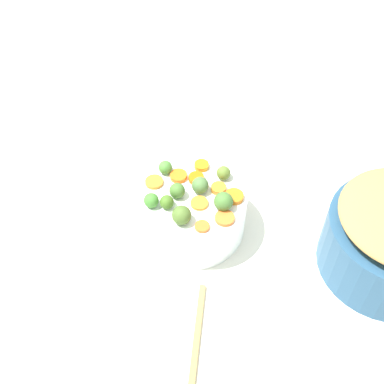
% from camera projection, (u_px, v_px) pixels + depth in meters
% --- Properties ---
extents(tabletop, '(2.40, 2.40, 0.02)m').
position_uv_depth(tabletop, '(183.00, 236.00, 1.12)').
color(tabletop, white).
rests_on(tabletop, ground).
extents(serving_bowl_carrots, '(0.23, 0.23, 0.11)m').
position_uv_depth(serving_bowl_carrots, '(192.00, 211.00, 1.08)').
color(serving_bowl_carrots, white).
rests_on(serving_bowl_carrots, tabletop).
extents(carrot_slice_0, '(0.05, 0.05, 0.01)m').
position_uv_depth(carrot_slice_0, '(219.00, 188.00, 1.05)').
color(carrot_slice_0, orange).
rests_on(carrot_slice_0, serving_bowl_carrots).
extents(carrot_slice_1, '(0.05, 0.05, 0.01)m').
position_uv_depth(carrot_slice_1, '(154.00, 182.00, 1.06)').
color(carrot_slice_1, orange).
rests_on(carrot_slice_1, serving_bowl_carrots).
extents(carrot_slice_2, '(0.05, 0.05, 0.01)m').
position_uv_depth(carrot_slice_2, '(199.00, 204.00, 1.02)').
color(carrot_slice_2, orange).
rests_on(carrot_slice_2, serving_bowl_carrots).
extents(carrot_slice_3, '(0.05, 0.05, 0.01)m').
position_uv_depth(carrot_slice_3, '(225.00, 218.00, 1.00)').
color(carrot_slice_3, orange).
rests_on(carrot_slice_3, serving_bowl_carrots).
extents(carrot_slice_4, '(0.03, 0.03, 0.01)m').
position_uv_depth(carrot_slice_4, '(202.00, 227.00, 0.99)').
color(carrot_slice_4, orange).
rests_on(carrot_slice_4, serving_bowl_carrots).
extents(carrot_slice_5, '(0.05, 0.05, 0.01)m').
position_uv_depth(carrot_slice_5, '(179.00, 176.00, 1.07)').
color(carrot_slice_5, orange).
rests_on(carrot_slice_5, serving_bowl_carrots).
extents(carrot_slice_6, '(0.04, 0.04, 0.01)m').
position_uv_depth(carrot_slice_6, '(234.00, 197.00, 1.03)').
color(carrot_slice_6, orange).
rests_on(carrot_slice_6, serving_bowl_carrots).
extents(carrot_slice_7, '(0.04, 0.04, 0.01)m').
position_uv_depth(carrot_slice_7, '(202.00, 166.00, 1.09)').
color(carrot_slice_7, orange).
rests_on(carrot_slice_7, serving_bowl_carrots).
extents(carrot_slice_8, '(0.04, 0.04, 0.01)m').
position_uv_depth(carrot_slice_8, '(196.00, 178.00, 1.07)').
color(carrot_slice_8, orange).
rests_on(carrot_slice_8, serving_bowl_carrots).
extents(brussels_sprout_0, '(0.04, 0.04, 0.04)m').
position_uv_depth(brussels_sprout_0, '(224.00, 200.00, 1.01)').
color(brussels_sprout_0, '#487834').
rests_on(brussels_sprout_0, serving_bowl_carrots).
extents(brussels_sprout_1, '(0.04, 0.04, 0.04)m').
position_uv_depth(brussels_sprout_1, '(182.00, 215.00, 0.98)').
color(brussels_sprout_1, '#4F6F2C').
rests_on(brussels_sprout_1, serving_bowl_carrots).
extents(brussels_sprout_2, '(0.03, 0.03, 0.03)m').
position_uv_depth(brussels_sprout_2, '(167.00, 202.00, 1.01)').
color(brussels_sprout_2, '#456F23').
rests_on(brussels_sprout_2, serving_bowl_carrots).
extents(brussels_sprout_3, '(0.03, 0.03, 0.03)m').
position_uv_depth(brussels_sprout_3, '(177.00, 191.00, 1.03)').
color(brussels_sprout_3, '#497731').
rests_on(brussels_sprout_3, serving_bowl_carrots).
extents(brussels_sprout_4, '(0.03, 0.03, 0.03)m').
position_uv_depth(brussels_sprout_4, '(151.00, 200.00, 1.01)').
color(brussels_sprout_4, '#458832').
rests_on(brussels_sprout_4, serving_bowl_carrots).
extents(brussels_sprout_5, '(0.03, 0.03, 0.03)m').
position_uv_depth(brussels_sprout_5, '(223.00, 173.00, 1.07)').
color(brussels_sprout_5, olive).
rests_on(brussels_sprout_5, serving_bowl_carrots).
extents(brussels_sprout_6, '(0.04, 0.04, 0.04)m').
position_uv_depth(brussels_sprout_6, '(200.00, 185.00, 1.04)').
color(brussels_sprout_6, '#4F793F').
rests_on(brussels_sprout_6, serving_bowl_carrots).
extents(brussels_sprout_7, '(0.03, 0.03, 0.03)m').
position_uv_depth(brussels_sprout_7, '(165.00, 167.00, 1.08)').
color(brussels_sprout_7, '#4B8636').
rests_on(brussels_sprout_7, serving_bowl_carrots).
extents(wooden_spoon, '(0.28, 0.05, 0.01)m').
position_uv_depth(wooden_spoon, '(192.00, 381.00, 0.89)').
color(wooden_spoon, '#AD894C').
rests_on(wooden_spoon, tabletop).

